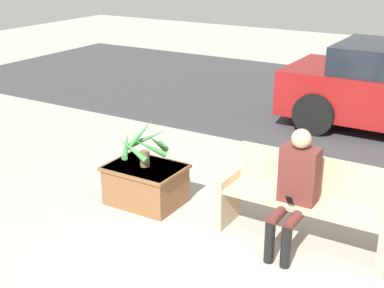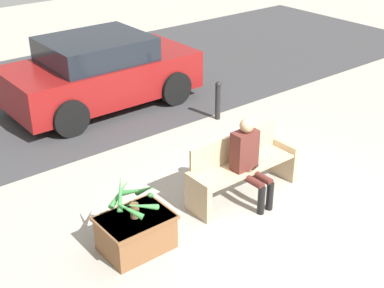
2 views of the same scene
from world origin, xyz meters
name	(u,v)px [view 1 (image 1 of 2)]	position (x,y,z in m)	size (l,w,h in m)	color
ground_plane	(276,265)	(0.00, 0.00, 0.00)	(30.00, 30.00, 0.00)	#9E998E
bench	(305,203)	(0.05, 0.58, 0.45)	(1.84, 0.50, 0.93)	tan
person_seated	(295,185)	(0.00, 0.40, 0.72)	(0.39, 0.64, 1.29)	#51231E
planter_box	(146,183)	(-1.92, 0.45, 0.26)	(0.92, 0.68, 0.49)	brown
potted_plant	(145,145)	(-1.91, 0.45, 0.76)	(0.69, 0.68, 0.54)	brown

